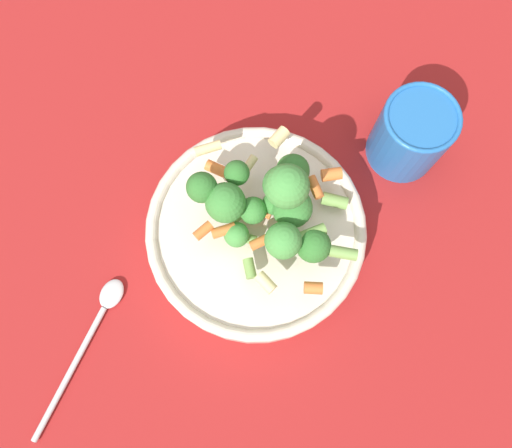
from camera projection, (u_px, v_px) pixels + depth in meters
ground_plane at (256, 238)px, 0.61m from camera, size 3.00×3.00×0.00m
bowl at (256, 233)px, 0.58m from camera, size 0.25×0.25×0.05m
pasta_salad at (271, 205)px, 0.52m from camera, size 0.19×0.18×0.10m
cup at (411, 134)px, 0.59m from camera, size 0.09×0.09×0.10m
spoon at (93, 329)px, 0.57m from camera, size 0.15×0.14×0.01m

